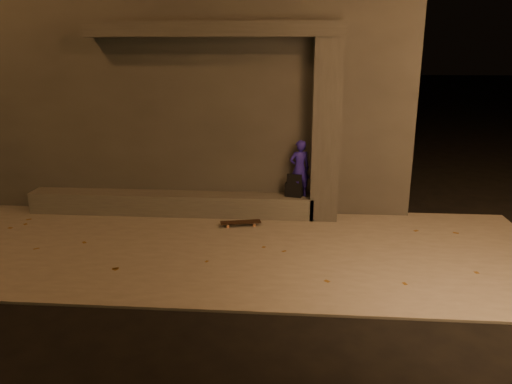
# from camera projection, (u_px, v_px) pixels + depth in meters

# --- Properties ---
(ground) EXTENTS (120.00, 120.00, 0.00)m
(ground) POSITION_uv_depth(u_px,v_px,m) (213.00, 305.00, 6.95)
(ground) COLOR black
(ground) RESTS_ON ground
(sidewalk) EXTENTS (11.00, 4.40, 0.04)m
(sidewalk) POSITION_uv_depth(u_px,v_px,m) (231.00, 248.00, 8.86)
(sidewalk) COLOR slate
(sidewalk) RESTS_ON ground
(building) EXTENTS (9.00, 5.10, 5.22)m
(building) POSITION_uv_depth(u_px,v_px,m) (213.00, 82.00, 12.51)
(building) COLOR #3A3734
(building) RESTS_ON ground
(ledge) EXTENTS (6.00, 0.55, 0.45)m
(ledge) POSITION_uv_depth(u_px,v_px,m) (171.00, 203.00, 10.58)
(ledge) COLOR #4C4A45
(ledge) RESTS_ON sidewalk
(column) EXTENTS (0.55, 0.55, 3.60)m
(column) POSITION_uv_depth(u_px,v_px,m) (326.00, 132.00, 9.89)
(column) COLOR #3A3734
(column) RESTS_ON sidewalk
(canopy) EXTENTS (5.00, 0.70, 0.28)m
(canopy) POSITION_uv_depth(u_px,v_px,m) (214.00, 29.00, 9.56)
(canopy) COLOR #3A3734
(canopy) RESTS_ON column
(skateboarder) EXTENTS (0.50, 0.40, 1.18)m
(skateboarder) POSITION_uv_depth(u_px,v_px,m) (300.00, 169.00, 10.15)
(skateboarder) COLOR #21168F
(skateboarder) RESTS_ON ledge
(backpack) EXTENTS (0.39, 0.31, 0.49)m
(backpack) POSITION_uv_depth(u_px,v_px,m) (294.00, 188.00, 10.27)
(backpack) COLOR black
(backpack) RESTS_ON ledge
(skateboard) EXTENTS (0.82, 0.38, 0.09)m
(skateboard) POSITION_uv_depth(u_px,v_px,m) (241.00, 222.00, 9.88)
(skateboard) COLOR black
(skateboard) RESTS_ON sidewalk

